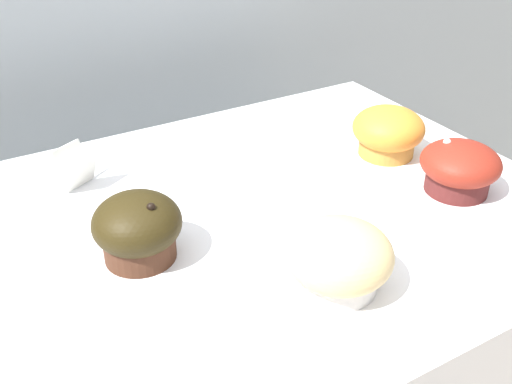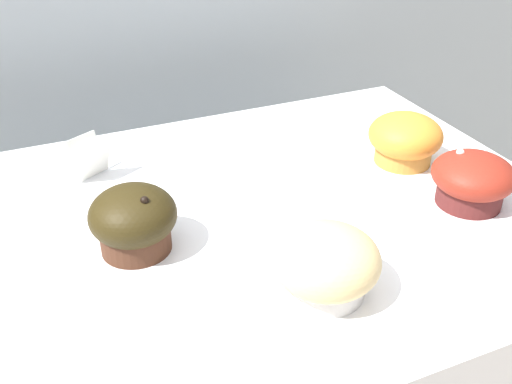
{
  "view_description": "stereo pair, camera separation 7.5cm",
  "coord_description": "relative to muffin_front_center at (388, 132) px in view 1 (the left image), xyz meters",
  "views": [
    {
      "loc": [
        -0.25,
        -0.58,
        1.39
      ],
      "look_at": [
        0.07,
        -0.02,
        1.0
      ],
      "focal_mm": 42.0,
      "sensor_mm": 36.0,
      "label": 1
    },
    {
      "loc": [
        -0.18,
        -0.61,
        1.39
      ],
      "look_at": [
        0.07,
        -0.02,
        1.0
      ],
      "focal_mm": 42.0,
      "sensor_mm": 36.0,
      "label": 2
    }
  ],
  "objects": [
    {
      "name": "muffin_front_center",
      "position": [
        0.0,
        0.0,
        0.0
      ],
      "size": [
        0.11,
        0.11,
        0.08
      ],
      "color": "#C08236",
      "rests_on": "display_counter"
    },
    {
      "name": "muffin_front_left",
      "position": [
        -0.43,
        -0.06,
        0.0
      ],
      "size": [
        0.1,
        0.1,
        0.08
      ],
      "color": "#48281A",
      "rests_on": "display_counter"
    },
    {
      "name": "wall_back",
      "position": [
        -0.35,
        0.56,
        -0.09
      ],
      "size": [
        3.2,
        0.1,
        1.8
      ],
      "primitive_type": "cube",
      "color": "#A8B2B7",
      "rests_on": "ground"
    },
    {
      "name": "muffin_back_right",
      "position": [
        0.01,
        -0.14,
        -0.0
      ],
      "size": [
        0.11,
        0.11,
        0.07
      ],
      "color": "#531E1D",
      "rests_on": "display_counter"
    },
    {
      "name": "muffin_back_left",
      "position": [
        -0.26,
        -0.22,
        -0.0
      ],
      "size": [
        0.12,
        0.12,
        0.08
      ],
      "color": "silver",
      "rests_on": "display_counter"
    },
    {
      "name": "price_card",
      "position": [
        -0.44,
        0.14,
        -0.01
      ],
      "size": [
        0.06,
        0.06,
        0.06
      ],
      "color": "white",
      "rests_on": "display_counter"
    }
  ]
}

